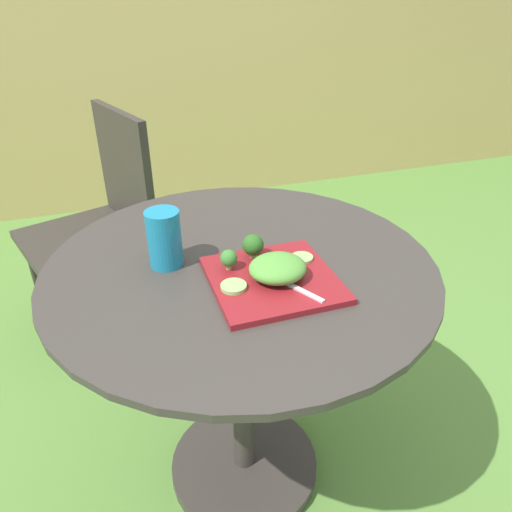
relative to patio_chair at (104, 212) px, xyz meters
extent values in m
plane|color=#568438|center=(0.29, -0.88, -0.53)|extent=(12.00, 12.00, 0.00)
cube|color=tan|center=(0.29, 1.29, 0.23)|extent=(8.00, 0.08, 1.52)
cylinder|color=#38332D|center=(0.29, -0.88, 0.21)|extent=(0.90, 0.90, 0.02)
cylinder|color=#38332D|center=(0.29, -0.88, -0.14)|extent=(0.06, 0.06, 0.69)
cylinder|color=#38332D|center=(0.29, -0.88, -0.51)|extent=(0.44, 0.44, 0.04)
cube|color=#332D28|center=(-0.09, -0.03, -0.09)|extent=(0.56, 0.56, 0.03)
cube|color=#332D28|center=(0.10, 0.04, 0.15)|extent=(0.16, 0.41, 0.45)
cylinder|color=#332D28|center=(-0.31, 0.08, -0.31)|extent=(0.02, 0.02, 0.43)
cylinder|color=#332D28|center=(-0.20, -0.26, -0.31)|extent=(0.02, 0.02, 0.43)
cylinder|color=#332D28|center=(0.03, 0.20, -0.31)|extent=(0.02, 0.02, 0.43)
cylinder|color=#332D28|center=(0.14, -0.14, -0.31)|extent=(0.02, 0.02, 0.43)
cube|color=maroon|center=(0.33, -0.98, 0.23)|extent=(0.26, 0.26, 0.01)
cylinder|color=teal|center=(0.13, -0.84, 0.29)|extent=(0.08, 0.08, 0.13)
cylinder|color=#156886|center=(0.13, -0.84, 0.27)|extent=(0.07, 0.07, 0.09)
cube|color=silver|center=(0.37, -1.05, 0.24)|extent=(0.06, 0.10, 0.00)
cube|color=silver|center=(0.33, -0.99, 0.24)|extent=(0.04, 0.05, 0.00)
ellipsoid|color=#519338|center=(0.34, -0.99, 0.26)|extent=(0.12, 0.11, 0.05)
cylinder|color=#99B770|center=(0.32, -0.89, 0.24)|extent=(0.02, 0.02, 0.01)
sphere|color=#285B1E|center=(0.32, -0.89, 0.27)|extent=(0.05, 0.05, 0.05)
cylinder|color=#99B770|center=(0.25, -0.92, 0.24)|extent=(0.01, 0.01, 0.01)
sphere|color=#38752D|center=(0.25, -0.92, 0.26)|extent=(0.04, 0.04, 0.04)
cylinder|color=#8EB766|center=(0.24, -1.00, 0.24)|extent=(0.05, 0.05, 0.01)
cylinder|color=#8EB766|center=(0.42, -0.93, 0.24)|extent=(0.05, 0.05, 0.01)
camera|label=1|loc=(0.02, -1.78, 0.79)|focal=33.52mm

